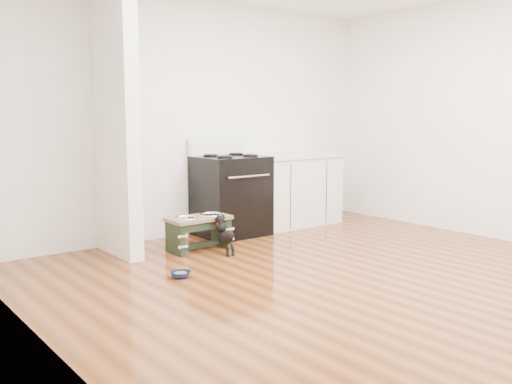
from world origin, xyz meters
TOP-DOWN VIEW (x-y plane):
  - ground at (0.00, 0.00)m, footprint 5.00×5.00m
  - room_shell at (0.00, 0.00)m, footprint 5.00×5.00m
  - partition_wall at (-1.18, 2.10)m, footprint 0.15×0.80m
  - oven_range at (0.25, 2.16)m, footprint 0.76×0.69m
  - cabinet_run at (1.23, 2.18)m, footprint 1.24×0.64m
  - dog_feeder at (-0.45, 1.74)m, footprint 0.65×0.35m
  - puppy at (-0.34, 1.44)m, footprint 0.11×0.33m
  - floor_bowl at (-1.11, 1.00)m, footprint 0.19×0.19m

SIDE VIEW (x-z plane):
  - ground at x=0.00m, z-range 0.00..0.00m
  - floor_bowl at x=-1.11m, z-range 0.00..0.06m
  - puppy at x=-0.34m, z-range 0.02..0.41m
  - dog_feeder at x=-0.45m, z-range 0.07..0.44m
  - cabinet_run at x=1.23m, z-range 0.00..0.91m
  - oven_range at x=0.25m, z-range -0.09..1.05m
  - partition_wall at x=-1.18m, z-range 0.00..2.70m
  - room_shell at x=0.00m, z-range -0.88..4.12m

